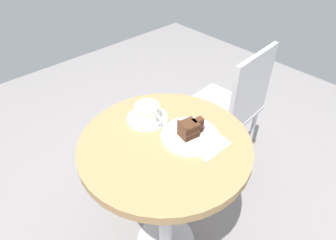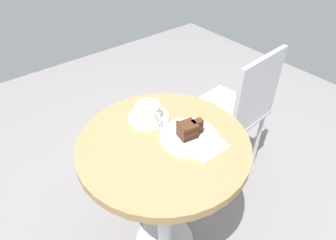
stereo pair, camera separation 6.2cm
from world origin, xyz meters
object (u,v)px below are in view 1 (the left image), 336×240
at_px(cake_plate, 190,136).
at_px(napkin, 203,141).
at_px(coffee_cup, 148,112).
at_px(teaspoon, 146,126).
at_px(cake_slice, 190,129).
at_px(cafe_chair, 232,105).
at_px(saucer, 148,118).
at_px(fork, 200,127).

height_order(cake_plate, napkin, cake_plate).
xyz_separation_m(coffee_cup, teaspoon, (0.03, -0.03, -0.03)).
relative_size(cake_slice, cafe_chair, 0.12).
xyz_separation_m(cake_slice, napkin, (0.05, 0.02, -0.04)).
distance_m(cake_plate, napkin, 0.05).
xyz_separation_m(saucer, cafe_chair, (0.01, 0.59, -0.21)).
xyz_separation_m(saucer, teaspoon, (0.04, -0.04, 0.01)).
relative_size(cake_slice, napkin, 0.62).
xyz_separation_m(cake_plate, fork, (-0.00, 0.06, 0.01)).
distance_m(saucer, teaspoon, 0.05).
relative_size(napkin, cafe_chair, 0.19).
xyz_separation_m(saucer, fork, (0.19, 0.11, 0.01)).
bearing_deg(napkin, cake_plate, -158.61).
bearing_deg(saucer, teaspoon, -45.30).
xyz_separation_m(teaspoon, cake_plate, (0.16, 0.09, -0.01)).
height_order(cake_slice, napkin, cake_slice).
height_order(fork, napkin, fork).
relative_size(cake_plate, cake_slice, 2.21).
height_order(napkin, cafe_chair, cafe_chair).
xyz_separation_m(coffee_cup, napkin, (0.24, 0.07, -0.04)).
height_order(coffee_cup, cake_plate, coffee_cup).
distance_m(cake_plate, cafe_chair, 0.61).
relative_size(saucer, coffee_cup, 1.26).
height_order(saucer, teaspoon, teaspoon).
xyz_separation_m(saucer, cake_plate, (0.19, 0.05, 0.00)).
xyz_separation_m(napkin, cafe_chair, (-0.23, 0.52, -0.21)).
bearing_deg(cake_plate, cake_slice, -129.14).
distance_m(teaspoon, napkin, 0.23).
distance_m(napkin, cafe_chair, 0.61).
distance_m(cake_slice, napkin, 0.07).
xyz_separation_m(fork, napkin, (0.05, -0.04, -0.01)).
relative_size(coffee_cup, teaspoon, 1.30).
bearing_deg(saucer, cake_plate, 13.96).
height_order(saucer, coffee_cup, coffee_cup).
bearing_deg(cake_slice, fork, 90.26).
bearing_deg(teaspoon, coffee_cup, -119.11).
height_order(saucer, fork, fork).
bearing_deg(cake_slice, cake_plate, 50.86).
bearing_deg(coffee_cup, fork, 30.70).
distance_m(saucer, coffee_cup, 0.04).
xyz_separation_m(cake_slice, cafe_chair, (-0.18, 0.54, -0.25)).
relative_size(saucer, teaspoon, 1.64).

